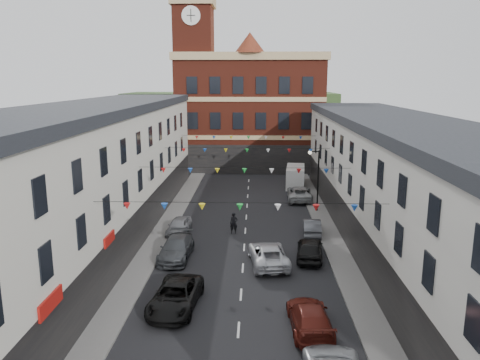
# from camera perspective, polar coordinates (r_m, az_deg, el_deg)

# --- Properties ---
(ground) EXTENTS (160.00, 160.00, 0.00)m
(ground) POSITION_cam_1_polar(r_m,az_deg,el_deg) (32.30, 0.34, -10.69)
(ground) COLOR black
(ground) RESTS_ON ground
(pavement_left) EXTENTS (1.80, 64.00, 0.15)m
(pavement_left) POSITION_cam_1_polar(r_m,az_deg,el_deg) (34.97, -11.09, -8.96)
(pavement_left) COLOR #605E5B
(pavement_left) RESTS_ON ground
(pavement_right) EXTENTS (1.80, 64.00, 0.15)m
(pavement_right) POSITION_cam_1_polar(r_m,az_deg,el_deg) (34.66, 12.06, -9.21)
(pavement_right) COLOR #605E5B
(pavement_right) RESTS_ON ground
(terrace_left) EXTENTS (8.40, 56.00, 10.70)m
(terrace_left) POSITION_cam_1_polar(r_m,az_deg,el_deg) (33.99, -19.87, -0.79)
(terrace_left) COLOR beige
(terrace_left) RESTS_ON ground
(terrace_right) EXTENTS (8.40, 56.00, 9.70)m
(terrace_right) POSITION_cam_1_polar(r_m,az_deg,el_deg) (33.55, 20.96, -1.92)
(terrace_right) COLOR beige
(terrace_right) RESTS_ON ground
(civic_building) EXTENTS (20.60, 13.30, 18.50)m
(civic_building) POSITION_cam_1_polar(r_m,az_deg,el_deg) (67.85, 1.23, 8.44)
(civic_building) COLOR maroon
(civic_building) RESTS_ON ground
(clock_tower) EXTENTS (5.60, 5.60, 30.00)m
(clock_tower) POSITION_cam_1_polar(r_m,az_deg,el_deg) (65.32, -5.58, 14.21)
(clock_tower) COLOR maroon
(clock_tower) RESTS_ON ground
(distant_hill) EXTENTS (40.00, 14.00, 10.00)m
(distant_hill) POSITION_cam_1_polar(r_m,az_deg,el_deg) (92.19, -1.11, 7.48)
(distant_hill) COLOR #2F4F25
(distant_hill) RESTS_ON ground
(street_lamp) EXTENTS (1.10, 0.36, 6.00)m
(street_lamp) POSITION_cam_1_polar(r_m,az_deg,el_deg) (44.97, 9.21, 0.93)
(street_lamp) COLOR black
(street_lamp) RESTS_ON ground
(car_left_c) EXTENTS (2.85, 5.41, 1.45)m
(car_left_c) POSITION_cam_1_polar(r_m,az_deg,el_deg) (27.07, -7.88, -13.85)
(car_left_c) COLOR black
(car_left_c) RESTS_ON ground
(car_left_d) EXTENTS (2.23, 5.14, 1.47)m
(car_left_d) POSITION_cam_1_polar(r_m,az_deg,el_deg) (34.08, -7.78, -8.23)
(car_left_d) COLOR #3C3F43
(car_left_d) RESTS_ON ground
(car_left_e) EXTENTS (1.97, 4.00, 1.31)m
(car_left_e) POSITION_cam_1_polar(r_m,az_deg,el_deg) (39.29, -7.45, -5.55)
(car_left_e) COLOR gray
(car_left_e) RESTS_ON ground
(car_right_c) EXTENTS (2.24, 5.00, 1.42)m
(car_right_c) POSITION_cam_1_polar(r_m,az_deg,el_deg) (24.99, 8.50, -16.25)
(car_right_c) COLOR #581811
(car_right_c) RESTS_ON ground
(car_right_d) EXTENTS (2.32, 4.64, 1.52)m
(car_right_d) POSITION_cam_1_polar(r_m,az_deg,el_deg) (33.97, 8.51, -8.28)
(car_right_d) COLOR black
(car_right_d) RESTS_ON ground
(car_right_e) EXTENTS (1.65, 4.09, 1.32)m
(car_right_e) POSITION_cam_1_polar(r_m,az_deg,el_deg) (39.17, 8.74, -5.64)
(car_right_e) COLOR #515359
(car_right_e) RESTS_ON ground
(car_right_f) EXTENTS (2.71, 5.47, 1.49)m
(car_right_f) POSITION_cam_1_polar(r_m,az_deg,el_deg) (49.81, 7.26, -1.63)
(car_right_f) COLOR #9C9FA1
(car_right_f) RESTS_ON ground
(moving_car) EXTENTS (3.07, 5.52, 1.46)m
(moving_car) POSITION_cam_1_polar(r_m,az_deg,el_deg) (32.73, 3.47, -9.02)
(moving_car) COLOR silver
(moving_car) RESTS_ON ground
(white_van) EXTENTS (2.61, 5.57, 2.38)m
(white_van) POSITION_cam_1_polar(r_m,az_deg,el_deg) (56.11, 6.76, 0.41)
(white_van) COLOR silver
(white_van) RESTS_ON ground
(pedestrian) EXTENTS (0.70, 0.50, 1.79)m
(pedestrian) POSITION_cam_1_polar(r_m,az_deg,el_deg) (38.84, -0.76, -5.29)
(pedestrian) COLOR black
(pedestrian) RESTS_ON ground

